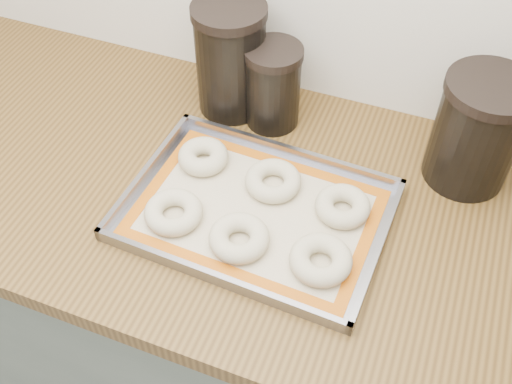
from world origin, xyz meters
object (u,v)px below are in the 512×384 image
at_px(bagel_front_right, 321,260).
at_px(bagel_back_left, 203,157).
at_px(bagel_back_right, 343,206).
at_px(canister_left, 231,59).
at_px(bagel_back_mid, 273,181).
at_px(canister_mid, 273,86).
at_px(baking_tray, 256,212).
at_px(canister_right, 477,132).
at_px(bagel_front_left, 174,212).
at_px(bagel_front_mid, 239,238).

relative_size(bagel_front_right, bagel_back_left, 1.09).
height_order(bagel_back_right, canister_left, canister_left).
height_order(bagel_front_right, canister_left, canister_left).
distance_m(bagel_back_mid, canister_mid, 0.20).
height_order(bagel_back_left, bagel_back_mid, bagel_back_left).
bearing_deg(bagel_back_left, bagel_front_right, -28.03).
xyz_separation_m(baking_tray, canister_right, (0.33, 0.24, 0.10)).
bearing_deg(bagel_front_left, canister_mid, 77.29).
bearing_deg(canister_right, canister_mid, 177.91).
distance_m(bagel_front_left, canister_right, 0.56).
height_order(baking_tray, bagel_front_mid, bagel_front_mid).
height_order(bagel_back_mid, canister_left, canister_left).
bearing_deg(bagel_back_left, canister_mid, 65.12).
bearing_deg(bagel_front_right, bagel_front_left, 178.94).
relative_size(bagel_back_left, canister_right, 0.45).
relative_size(canister_mid, canister_right, 0.81).
relative_size(bagel_front_right, canister_left, 0.45).
xyz_separation_m(canister_mid, canister_right, (0.39, -0.01, 0.02)).
distance_m(bagel_back_right, canister_mid, 0.29).
relative_size(bagel_back_right, canister_right, 0.46).
distance_m(bagel_back_left, canister_mid, 0.20).
distance_m(baking_tray, canister_mid, 0.27).
relative_size(bagel_front_right, canister_mid, 0.60).
distance_m(bagel_back_left, canister_left, 0.21).
relative_size(baking_tray, bagel_front_mid, 4.56).
bearing_deg(bagel_front_right, bagel_front_mid, -177.33).
height_order(bagel_front_right, bagel_back_right, bagel_front_right).
distance_m(bagel_front_right, bagel_back_right, 0.13).
height_order(bagel_front_right, bagel_back_left, same).
distance_m(bagel_front_right, canister_right, 0.37).
relative_size(canister_left, canister_right, 1.08).
xyz_separation_m(canister_left, canister_right, (0.49, -0.03, -0.01)).
xyz_separation_m(bagel_front_mid, canister_mid, (-0.06, 0.33, 0.07)).
relative_size(baking_tray, bagel_back_left, 4.92).
relative_size(baking_tray, bagel_back_mid, 4.57).
bearing_deg(bagel_back_right, baking_tray, -158.68).
height_order(bagel_front_left, bagel_back_left, bagel_back_left).
xyz_separation_m(baking_tray, bagel_back_mid, (0.01, 0.07, 0.01)).
bearing_deg(bagel_front_mid, bagel_front_right, 2.67).
relative_size(bagel_front_mid, canister_left, 0.45).
bearing_deg(baking_tray, bagel_front_right, -26.17).
bearing_deg(bagel_back_mid, baking_tray, -95.75).
height_order(bagel_back_mid, canister_right, canister_right).
bearing_deg(bagel_back_mid, canister_right, 27.07).
relative_size(bagel_back_right, canister_left, 0.42).
distance_m(bagel_back_mid, canister_left, 0.27).
bearing_deg(bagel_back_left, bagel_front_left, -86.82).
relative_size(baking_tray, canister_right, 2.20).
height_order(bagel_front_left, bagel_back_right, same).
relative_size(bagel_front_mid, bagel_front_right, 0.99).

